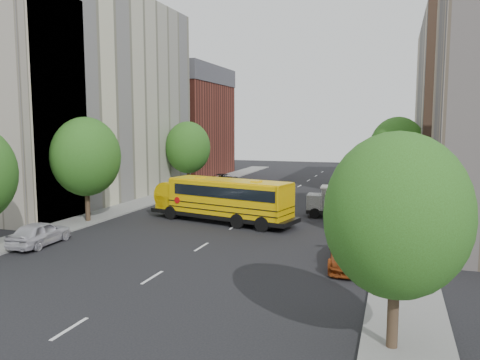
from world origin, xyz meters
The scene contains 21 objects.
ground centered at (0.00, 0.00, 0.00)m, with size 120.00×120.00×0.00m, color black.
sidewalk_left centered at (-11.50, 5.00, 0.06)m, with size 3.00×80.00×0.12m, color slate.
sidewalk_right centered at (11.50, 5.00, 0.06)m, with size 3.00×80.00×0.12m, color slate.
lane_markings centered at (0.00, 10.00, 0.01)m, with size 0.15×64.00×0.01m, color silver.
building_left_cream centered at (-18.00, 6.00, 10.00)m, with size 10.00×26.00×20.00m, color beige.
building_left_redbrick centered at (-18.00, 28.00, 6.50)m, with size 10.00×15.00×13.00m, color maroon.
building_left_near centered at (-18.00, -4.50, 8.50)m, with size 10.00×7.00×17.00m, color beige.
building_right_far centered at (18.00, 20.00, 9.00)m, with size 10.00×22.00×18.00m, color beige.
street_tree_1 centered at (-11.00, -4.00, 4.95)m, with size 5.12×5.12×7.90m.
street_tree_2 centered at (-11.00, 14.00, 4.83)m, with size 4.99×4.99×7.71m.
street_tree_3 centered at (11.00, -18.00, 4.45)m, with size 4.61×4.61×7.11m.
street_tree_4 centered at (11.00, 14.00, 5.08)m, with size 5.25×5.25×8.10m.
street_tree_5 centered at (11.00, 26.00, 4.70)m, with size 4.86×4.86×7.51m.
school_bus centered at (-1.54, -0.75, 1.86)m, with size 12.12×5.34×3.34m.
safari_truck centered at (7.19, 3.96, 1.31)m, with size 5.91×2.55×2.47m.
parked_car_0 centered at (-9.48, -10.77, 0.76)m, with size 1.78×4.43×1.51m, color silver.
parked_car_1 centered at (-8.80, 8.80, 0.72)m, with size 1.53×4.38×1.44m, color silver.
parked_car_2 centered at (-8.80, 19.32, 0.75)m, with size 2.48×5.37×1.49m, color black.
parked_car_3 centered at (8.80, -9.15, 0.73)m, with size 2.04×5.02×1.46m, color #8A3811.
parked_car_4 centered at (9.31, 14.74, 0.81)m, with size 1.90×4.73×1.61m, color #2E3951.
parked_car_5 centered at (9.60, 27.97, 0.72)m, with size 1.52×4.35×1.43m, color #A09F9A.
Camera 1 is at (10.91, -33.28, 7.28)m, focal length 35.00 mm.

